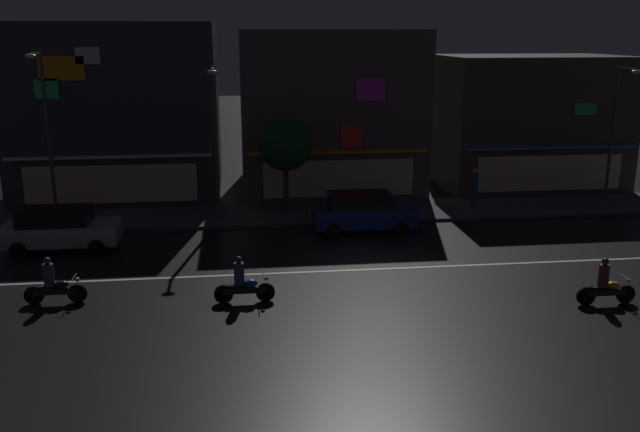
% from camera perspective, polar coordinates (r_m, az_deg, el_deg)
% --- Properties ---
extents(ground_plane, '(140.00, 140.00, 0.00)m').
position_cam_1_polar(ground_plane, '(24.43, 4.91, -4.47)').
color(ground_plane, black).
extents(lane_divider_stripe, '(34.13, 0.16, 0.01)m').
position_cam_1_polar(lane_divider_stripe, '(24.43, 4.92, -4.45)').
color(lane_divider_stripe, beige).
rests_on(lane_divider_stripe, ground).
extents(sidewalk_far, '(35.92, 3.73, 0.14)m').
position_cam_1_polar(sidewalk_far, '(31.68, 2.07, 0.30)').
color(sidewalk_far, '#424447').
rests_on(sidewalk_far, ground).
extents(storefront_left_block, '(9.19, 8.10, 8.30)m').
position_cam_1_polar(storefront_left_block, '(36.62, 0.69, 8.82)').
color(storefront_left_block, '#56514C').
rests_on(storefront_left_block, ground).
extents(storefront_center_block, '(9.88, 8.46, 8.65)m').
position_cam_1_polar(storefront_center_block, '(36.93, -16.35, 8.54)').
color(storefront_center_block, '#383A3F').
rests_on(storefront_center_block, ground).
extents(storefront_right_block, '(9.44, 6.42, 7.00)m').
position_cam_1_polar(storefront_right_block, '(38.83, 16.97, 7.56)').
color(storefront_right_block, '#4C443A').
rests_on(storefront_right_block, ground).
extents(streetlamp_west, '(0.44, 1.64, 7.29)m').
position_cam_1_polar(streetlamp_west, '(31.53, -21.98, 7.23)').
color(streetlamp_west, '#47494C').
rests_on(streetlamp_west, sidewalk_far).
extents(streetlamp_mid, '(0.44, 1.64, 6.66)m').
position_cam_1_polar(streetlamp_mid, '(29.66, -8.73, 7.07)').
color(streetlamp_mid, '#47494C').
rests_on(streetlamp_mid, sidewalk_far).
extents(streetlamp_east, '(0.44, 1.64, 6.50)m').
position_cam_1_polar(streetlamp_east, '(35.31, 23.54, 7.13)').
color(streetlamp_east, '#47494C').
rests_on(streetlamp_east, sidewalk_far).
extents(pedestrian_on_sidewalk, '(0.32, 0.32, 1.87)m').
position_cam_1_polar(pedestrian_on_sidewalk, '(32.95, 12.78, 2.21)').
color(pedestrian_on_sidewalk, '#334766').
rests_on(pedestrian_on_sidewalk, sidewalk_far).
extents(street_tree, '(2.45, 2.45, 4.43)m').
position_cam_1_polar(street_tree, '(30.70, -2.92, 6.03)').
color(street_tree, '#473323').
rests_on(street_tree, sidewalk_far).
extents(parked_car_near_kerb, '(4.30, 1.98, 1.67)m').
position_cam_1_polar(parked_car_near_kerb, '(28.06, -20.93, -0.97)').
color(parked_car_near_kerb, '#9EA0A5').
rests_on(parked_car_near_kerb, ground).
extents(parked_car_trailing, '(4.30, 1.98, 1.67)m').
position_cam_1_polar(parked_car_trailing, '(28.70, 3.61, 0.36)').
color(parked_car_trailing, navy).
rests_on(parked_car_trailing, ground).
extents(motorcycle_lead, '(1.90, 0.60, 1.52)m').
position_cam_1_polar(motorcycle_lead, '(21.38, -6.50, -5.61)').
color(motorcycle_lead, black).
rests_on(motorcycle_lead, ground).
extents(motorcycle_opposite_lane, '(1.90, 0.60, 1.52)m').
position_cam_1_polar(motorcycle_opposite_lane, '(22.86, 22.79, -5.36)').
color(motorcycle_opposite_lane, black).
rests_on(motorcycle_opposite_lane, ground).
extents(motorcycle_trailing_far, '(1.90, 0.60, 1.52)m').
position_cam_1_polar(motorcycle_trailing_far, '(22.71, -21.45, -5.35)').
color(motorcycle_trailing_far, black).
rests_on(motorcycle_trailing_far, ground).
extents(traffic_cone, '(0.36, 0.36, 0.55)m').
position_cam_1_polar(traffic_cone, '(29.42, 4.43, -0.49)').
color(traffic_cone, orange).
rests_on(traffic_cone, ground).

